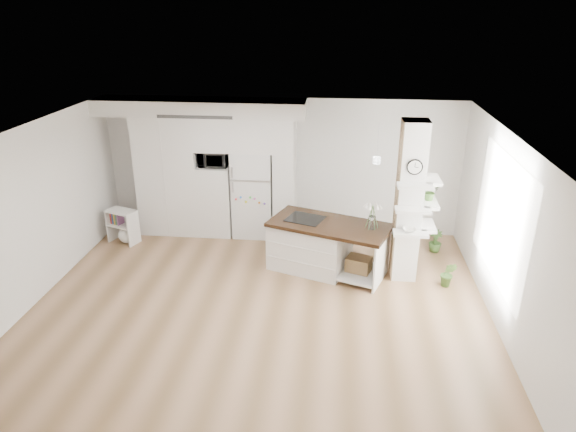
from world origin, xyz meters
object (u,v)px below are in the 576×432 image
refrigerator (253,193)px  bookshelf (124,228)px  floor_plant_a (448,274)px  kitchen_island (316,244)px

refrigerator → bookshelf: 2.61m
refrigerator → floor_plant_a: refrigerator is taller
kitchen_island → refrigerator: bearing=154.1°
refrigerator → floor_plant_a: (3.52, -1.76, -0.65)m
floor_plant_a → bookshelf: bearing=169.7°
kitchen_island → floor_plant_a: bearing=9.1°
kitchen_island → floor_plant_a: kitchen_island is taller
refrigerator → bookshelf: refrigerator is taller
refrigerator → floor_plant_a: size_ratio=3.83×
refrigerator → floor_plant_a: bearing=-26.6°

